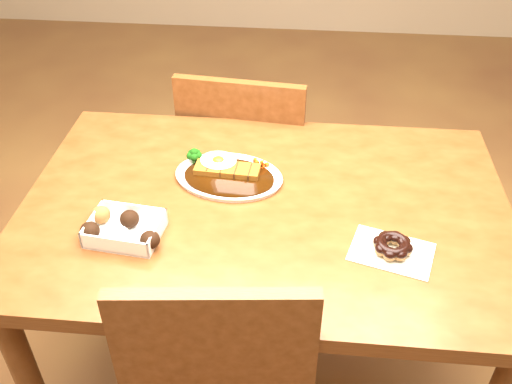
# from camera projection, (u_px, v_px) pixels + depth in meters

# --- Properties ---
(ground) EXTENTS (6.00, 6.00, 0.00)m
(ground) POSITION_uv_depth(u_px,v_px,m) (263.00, 382.00, 1.86)
(ground) COLOR brown
(ground) RESTS_ON ground
(table) EXTENTS (1.20, 0.80, 0.75)m
(table) POSITION_uv_depth(u_px,v_px,m) (265.00, 233.00, 1.46)
(table) COLOR #522910
(table) RESTS_ON ground
(chair_far) EXTENTS (0.46, 0.46, 0.87)m
(chair_far) POSITION_uv_depth(u_px,v_px,m) (248.00, 167.00, 2.00)
(chair_far) COLOR #522910
(chair_far) RESTS_ON ground
(katsu_curry_plate) EXTENTS (0.30, 0.23, 0.06)m
(katsu_curry_plate) POSITION_uv_depth(u_px,v_px,m) (227.00, 173.00, 1.48)
(katsu_curry_plate) COLOR white
(katsu_curry_plate) RESTS_ON table
(donut_box) EXTENTS (0.19, 0.14, 0.05)m
(donut_box) POSITION_uv_depth(u_px,v_px,m) (123.00, 228.00, 1.30)
(donut_box) COLOR white
(donut_box) RESTS_ON table
(pon_de_ring) EXTENTS (0.21, 0.17, 0.03)m
(pon_de_ring) POSITION_uv_depth(u_px,v_px,m) (393.00, 246.00, 1.26)
(pon_de_ring) COLOR silver
(pon_de_ring) RESTS_ON table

